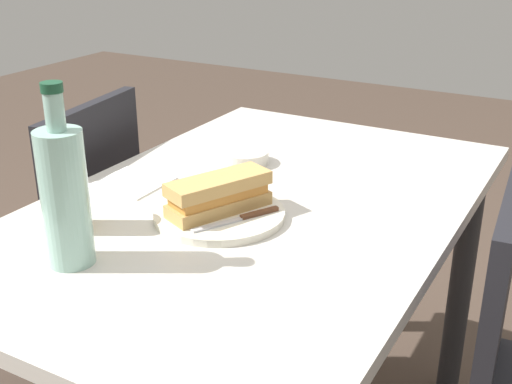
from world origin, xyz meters
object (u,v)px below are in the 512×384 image
object	(u,v)px
chair_near	(68,237)
baguette_sandwich_near	(219,194)
knife_near	(242,218)
olive_bowl	(245,157)
water_bottle	(65,194)
plate_near	(219,214)
beer_glass	(68,190)
dining_table	(256,250)

from	to	relation	value
chair_near	baguette_sandwich_near	size ratio (longest dim) A/B	4.01
knife_near	olive_bowl	distance (m)	0.34
water_bottle	plate_near	bearing A→B (deg)	155.66
chair_near	plate_near	size ratio (longest dim) A/B	3.40
plate_near	beer_glass	distance (m)	0.28
dining_table	olive_bowl	size ratio (longest dim) A/B	11.01
plate_near	knife_near	distance (m)	0.06
dining_table	water_bottle	distance (m)	0.46
plate_near	baguette_sandwich_near	world-z (taller)	baguette_sandwich_near
chair_near	beer_glass	bearing A→B (deg)	48.14
water_bottle	beer_glass	size ratio (longest dim) A/B	1.98
dining_table	plate_near	world-z (taller)	plate_near
chair_near	dining_table	bearing A→B (deg)	86.17
water_bottle	beer_glass	xyz separation A→B (m)	(-0.10, -0.09, -0.05)
baguette_sandwich_near	water_bottle	distance (m)	0.30
water_bottle	knife_near	bearing A→B (deg)	144.99
dining_table	olive_bowl	bearing A→B (deg)	-144.24
dining_table	knife_near	size ratio (longest dim) A/B	7.31
beer_glass	olive_bowl	distance (m)	0.47
dining_table	plate_near	bearing A→B (deg)	-11.89
chair_near	knife_near	world-z (taller)	chair_near
baguette_sandwich_near	beer_glass	distance (m)	0.27
knife_near	dining_table	bearing A→B (deg)	-163.30
water_bottle	beer_glass	world-z (taller)	water_bottle
plate_near	chair_near	bearing A→B (deg)	-104.27
beer_glass	baguette_sandwich_near	bearing A→B (deg)	128.36
beer_glass	dining_table	bearing A→B (deg)	139.21
dining_table	baguette_sandwich_near	bearing A→B (deg)	-11.89
beer_glass	olive_bowl	xyz separation A→B (m)	(-0.45, 0.10, -0.06)
chair_near	olive_bowl	size ratio (longest dim) A/B	7.82
dining_table	olive_bowl	distance (m)	0.26
dining_table	beer_glass	xyz separation A→B (m)	(0.27, -0.23, 0.19)
knife_near	beer_glass	world-z (taller)	beer_glass
chair_near	plate_near	xyz separation A→B (m)	(0.14, 0.56, 0.25)
dining_table	beer_glass	distance (m)	0.40
beer_glass	olive_bowl	bearing A→B (deg)	166.92
olive_bowl	beer_glass	bearing A→B (deg)	-13.08
olive_bowl	plate_near	bearing A→B (deg)	20.83
water_bottle	chair_near	bearing A→B (deg)	-132.81
plate_near	beer_glass	world-z (taller)	beer_glass
olive_bowl	water_bottle	bearing A→B (deg)	-1.26
baguette_sandwich_near	beer_glass	world-z (taller)	beer_glass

